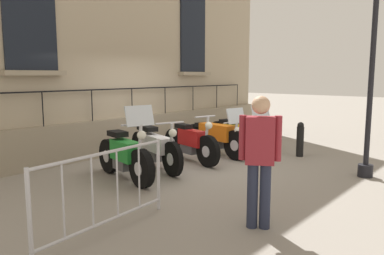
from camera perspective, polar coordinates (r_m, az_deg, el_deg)
ground_plane at (r=8.71m, az=-1.03°, el=-5.10°), size 60.00×60.00×0.00m
building_facade at (r=10.16m, az=-10.80°, el=14.49°), size 0.82×11.50×6.54m
motorcycle_green at (r=7.20m, az=-10.08°, el=-4.30°), size 1.98×0.74×1.44m
motorcycle_white at (r=8.00m, az=-5.61°, el=-3.04°), size 2.16×0.90×1.06m
motorcycle_red at (r=8.56m, az=-0.20°, el=-2.36°), size 1.95×0.67×1.10m
motorcycle_orange at (r=9.28m, az=3.56°, el=-1.45°), size 2.16×0.73×1.21m
motorcycle_yellow at (r=10.10m, az=7.13°, el=-0.84°), size 2.22×0.83×1.25m
crowd_barrier at (r=4.84m, az=-12.95°, el=-9.06°), size 0.26×2.09×1.05m
bollard at (r=9.50m, az=16.00°, el=-1.71°), size 0.17×0.17×0.84m
pedestrian_standing at (r=4.85m, az=10.18°, el=-4.02°), size 0.47×0.37×1.71m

